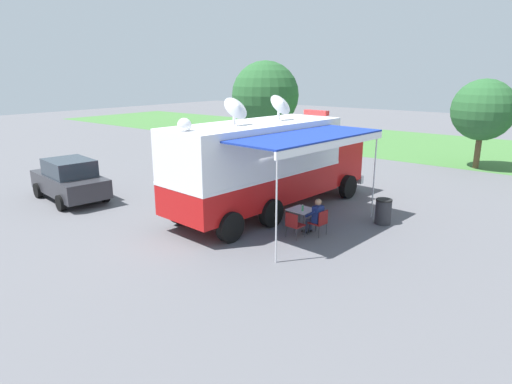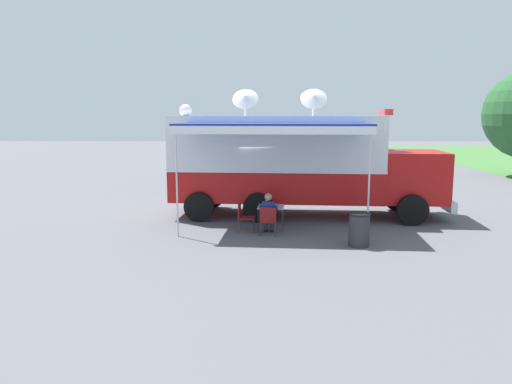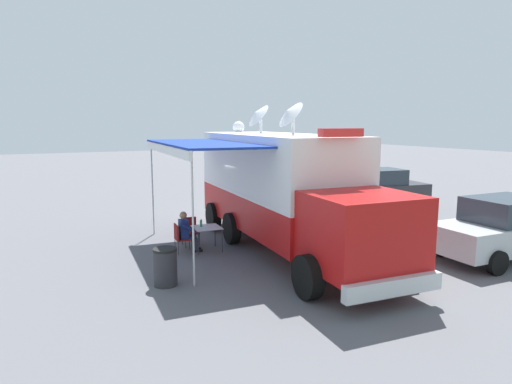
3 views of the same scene
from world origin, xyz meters
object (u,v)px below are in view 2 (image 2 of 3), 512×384
at_px(car_far_corner, 206,168).
at_px(folding_chair_at_table, 268,219).
at_px(command_truck, 298,161).
at_px(car_behind_truck, 369,174).
at_px(trash_bin, 359,230).
at_px(folding_table, 271,208).
at_px(water_bottle, 266,204).
at_px(folding_chair_beside_table, 243,215).
at_px(seated_responder, 268,213).

bearing_deg(car_far_corner, folding_chair_at_table, 15.79).
xyz_separation_m(command_truck, car_behind_truck, (-5.07, 3.63, -1.07)).
bearing_deg(car_far_corner, trash_bin, 25.01).
distance_m(command_truck, folding_table, 2.65).
bearing_deg(command_truck, water_bottle, -26.60).
bearing_deg(trash_bin, car_behind_truck, 166.08).
bearing_deg(folding_table, car_behind_truck, 147.33).
bearing_deg(folding_table, folding_chair_beside_table, -73.21).
bearing_deg(trash_bin, seated_responder, -118.73).
bearing_deg(folding_chair_beside_table, car_behind_truck, 143.74).
bearing_deg(seated_responder, trash_bin, 61.27).
height_order(command_truck, trash_bin, command_truck).
xyz_separation_m(folding_table, water_bottle, (0.13, -0.14, 0.16)).
bearing_deg(car_behind_truck, seated_responder, -31.07).
height_order(folding_chair_at_table, car_far_corner, car_far_corner).
distance_m(folding_table, folding_chair_at_table, 0.82).
xyz_separation_m(folding_table, car_far_corner, (-9.62, -3.05, 0.21)).
bearing_deg(seated_responder, folding_chair_at_table, -4.39).
height_order(folding_chair_beside_table, car_behind_truck, car_behind_truck).
distance_m(command_truck, seated_responder, 3.20).
height_order(water_bottle, trash_bin, water_bottle).
bearing_deg(car_behind_truck, folding_chair_beside_table, -36.26).
distance_m(folding_chair_beside_table, trash_bin, 3.61).
xyz_separation_m(water_bottle, folding_chair_at_table, (0.67, 0.04, -0.32)).
height_order(command_truck, seated_responder, command_truck).
relative_size(trash_bin, car_behind_truck, 0.21).
relative_size(command_truck, trash_bin, 10.60).
relative_size(seated_responder, trash_bin, 1.37).
relative_size(folding_table, folding_chair_at_table, 0.99).
bearing_deg(car_far_corner, water_bottle, 16.61).
xyz_separation_m(command_truck, trash_bin, (4.05, 1.37, -1.49)).
relative_size(water_bottle, seated_responder, 0.18).
height_order(command_truck, water_bottle, command_truck).
bearing_deg(folding_chair_beside_table, folding_chair_at_table, 53.94).
bearing_deg(car_behind_truck, folding_table, -32.67).
bearing_deg(water_bottle, command_truck, 153.40).
bearing_deg(water_bottle, folding_chair_at_table, 3.31).
bearing_deg(water_bottle, folding_table, 132.54).
bearing_deg(water_bottle, seated_responder, 6.32).
height_order(folding_table, car_behind_truck, car_behind_truck).
height_order(water_bottle, car_behind_truck, car_behind_truck).
xyz_separation_m(folding_chair_beside_table, seated_responder, (0.35, 0.76, 0.14)).
bearing_deg(car_far_corner, folding_chair_beside_table, 12.56).
relative_size(folding_chair_at_table, seated_responder, 0.70).
xyz_separation_m(folding_table, seated_responder, (0.61, -0.09, -0.02)).
distance_m(seated_responder, trash_bin, 2.78).
height_order(water_bottle, seated_responder, seated_responder).
xyz_separation_m(folding_chair_at_table, trash_bin, (1.15, 2.45, -0.06)).
bearing_deg(folding_table, trash_bin, 50.32).
xyz_separation_m(trash_bin, car_far_corner, (-11.56, -5.39, 0.42)).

